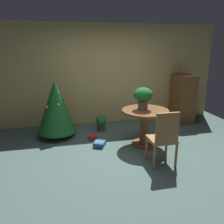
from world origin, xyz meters
TOP-DOWN VIEW (x-y plane):
  - ground_plane at (0.00, 0.00)m, footprint 6.60×6.60m
  - back_wall_panel at (0.00, 2.20)m, footprint 6.00×0.10m
  - round_dining_table at (0.44, 0.46)m, footprint 0.97×0.97m
  - flower_vase at (0.40, 0.51)m, footprint 0.39×0.39m
  - wooden_chair_near at (0.44, -0.45)m, footprint 0.44×0.43m
  - holiday_tree at (-1.37, 1.33)m, footprint 0.88×0.88m
  - gift_box_red at (-0.59, 0.98)m, footprint 0.18×0.23m
  - gift_box_blue at (-0.51, 0.58)m, footprint 0.30×0.32m
  - wooden_cabinet at (2.00, 1.74)m, footprint 0.48×0.67m
  - potted_plant at (-0.31, 1.49)m, footprint 0.27×0.27m

SIDE VIEW (x-z plane):
  - ground_plane at x=0.00m, z-range 0.00..0.00m
  - gift_box_blue at x=-0.51m, z-range 0.00..0.11m
  - gift_box_red at x=-0.59m, z-range 0.00..0.11m
  - potted_plant at x=-0.31m, z-range 0.02..0.43m
  - round_dining_table at x=0.44m, z-range 0.13..0.90m
  - wooden_chair_near at x=0.44m, z-range 0.05..1.05m
  - wooden_cabinet at x=2.00m, z-range 0.00..1.31m
  - holiday_tree at x=-1.37m, z-range 0.07..1.38m
  - flower_vase at x=0.40m, z-range 0.82..1.28m
  - back_wall_panel at x=0.00m, z-range 0.00..2.60m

